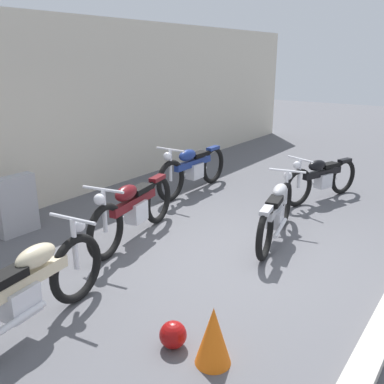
{
  "coord_description": "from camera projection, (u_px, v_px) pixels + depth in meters",
  "views": [
    {
      "loc": [
        -4.54,
        -2.52,
        2.56
      ],
      "look_at": [
        0.55,
        1.11,
        0.55
      ],
      "focal_mm": 39.77,
      "sensor_mm": 36.0,
      "label": 1
    }
  ],
  "objects": [
    {
      "name": "traffic_cone",
      "position": [
        213.0,
        336.0,
        3.63
      ],
      "size": [
        0.32,
        0.32,
        0.55
      ],
      "primitive_type": "cone",
      "color": "orange",
      "rests_on": "ground_plane"
    },
    {
      "name": "motorcycle_maroon",
      "position": [
        133.0,
        209.0,
        6.08
      ],
      "size": [
        2.15,
        0.72,
        0.98
      ],
      "rotation": [
        0.0,
        0.0,
        3.34
      ],
      "color": "black",
      "rests_on": "ground_plane"
    },
    {
      "name": "motorcycle_black",
      "position": [
        321.0,
        178.0,
        7.79
      ],
      "size": [
        1.87,
        0.84,
        0.88
      ],
      "rotation": [
        0.0,
        0.0,
        2.8
      ],
      "color": "black",
      "rests_on": "ground_plane"
    },
    {
      "name": "motorcycle_cream",
      "position": [
        25.0,
        291.0,
        3.95
      ],
      "size": [
        2.16,
        0.64,
        0.97
      ],
      "rotation": [
        0.0,
        0.0,
        0.14
      ],
      "color": "black",
      "rests_on": "ground_plane"
    },
    {
      "name": "ground_plane",
      "position": [
        236.0,
        256.0,
        5.7
      ],
      "size": [
        40.0,
        40.0,
        0.0
      ],
      "primitive_type": "plane",
      "color": "#56565B"
    },
    {
      "name": "building_wall",
      "position": [
        44.0,
        112.0,
        7.34
      ],
      "size": [
        18.0,
        0.3,
        3.25
      ],
      "primitive_type": "cube",
      "color": "beige",
      "rests_on": "ground_plane"
    },
    {
      "name": "motorcycle_blue",
      "position": [
        193.0,
        168.0,
        8.25
      ],
      "size": [
        2.2,
        0.61,
        0.99
      ],
      "rotation": [
        0.0,
        0.0,
        3.15
      ],
      "color": "black",
      "rests_on": "ground_plane"
    },
    {
      "name": "helmet",
      "position": [
        173.0,
        335.0,
        3.88
      ],
      "size": [
        0.25,
        0.25,
        0.25
      ],
      "primitive_type": "sphere",
      "color": "maroon",
      "rests_on": "ground_plane"
    },
    {
      "name": "motorcycle_silver",
      "position": [
        277.0,
        212.0,
        6.07
      ],
      "size": [
        1.98,
        0.68,
        0.9
      ],
      "rotation": [
        0.0,
        0.0,
        0.22
      ],
      "color": "black",
      "rests_on": "ground_plane"
    },
    {
      "name": "stone_marker",
      "position": [
        16.0,
        205.0,
        6.29
      ],
      "size": [
        0.6,
        0.21,
        0.89
      ],
      "primitive_type": "cube",
      "rotation": [
        0.0,
        0.0,
        -0.02
      ],
      "color": "#9E9EA3",
      "rests_on": "ground_plane"
    }
  ]
}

